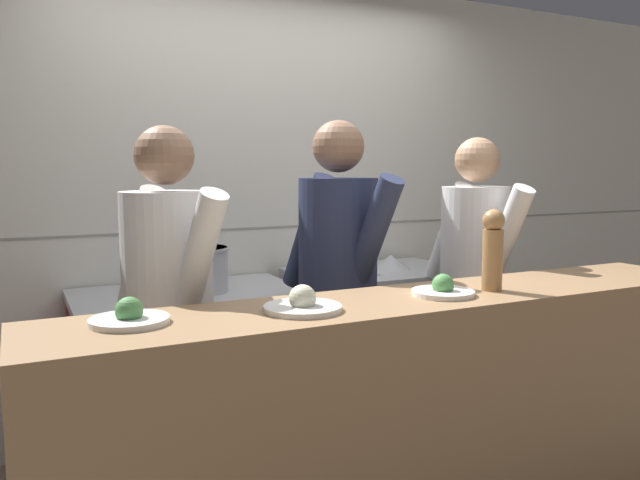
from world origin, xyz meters
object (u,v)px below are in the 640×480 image
pepper_mill (493,248)px  chef_sous (338,293)px  chefs_knife (344,275)px  chef_head_cook (169,322)px  plated_dish_appetiser (303,304)px  chef_line (474,285)px  plated_dish_dessert (443,290)px  mixing_bowl_steel (391,262)px  stock_pot (198,268)px  plated_dish_main (129,317)px  oven_range (191,377)px

pepper_mill → chef_sous: chef_sous is taller
chefs_knife → chef_head_cook: size_ratio=0.21×
plated_dish_appetiser → chef_line: chef_line is taller
chef_sous → plated_dish_dessert: bearing=-95.4°
chefs_knife → plated_dish_appetiser: size_ratio=1.38×
mixing_bowl_steel → plated_dish_dessert: (-0.59, -1.26, 0.11)m
stock_pot → plated_dish_appetiser: plated_dish_appetiser is taller
stock_pot → chef_line: 1.38m
chef_line → plated_dish_main: bearing=-164.3°
plated_dish_main → plated_dish_appetiser: size_ratio=0.92×
plated_dish_appetiser → plated_dish_dessert: bearing=-0.1°
stock_pot → chef_sous: (0.46, -0.62, -0.05)m
plated_dish_dessert → chef_head_cook: size_ratio=0.14×
plated_dish_appetiser → plated_dish_dessert: 0.55m
oven_range → pepper_mill: pepper_mill is taller
chef_line → chef_sous: bearing=178.5°
oven_range → plated_dish_dessert: size_ratio=4.97×
plated_dish_main → pepper_mill: bearing=-3.7°
plated_dish_main → stock_pot: bearing=65.9°
chef_head_cook → plated_dish_dessert: bearing=-50.2°
plated_dish_main → chef_sous: 1.13m
chef_sous → chef_line: chef_sous is taller
plated_dish_appetiser → chef_sous: size_ratio=0.15×
mixing_bowl_steel → plated_dish_dessert: size_ratio=1.02×
chef_line → stock_pot: bearing=151.4°
plated_dish_main → pepper_mill: 1.31m
plated_dish_main → oven_range: bearing=68.0°
stock_pot → plated_dish_dessert: bearing=-66.2°
stock_pot → chef_head_cook: size_ratio=0.19×
chefs_knife → plated_dish_appetiser: 1.39m
mixing_bowl_steel → plated_dish_appetiser: bearing=-132.4°
oven_range → stock_pot: 0.56m
oven_range → chefs_knife: (0.82, -0.11, 0.48)m
stock_pot → plated_dish_appetiser: (-0.00, -1.25, 0.07)m
stock_pot → plated_dish_appetiser: bearing=-90.1°
stock_pot → chef_head_cook: (-0.31, -0.71, -0.08)m
oven_range → chef_line: size_ratio=0.68×
plated_dish_dessert → chef_line: bearing=43.0°
chef_head_cook → chef_line: (1.54, 0.09, -0.00)m
stock_pot → mixing_bowl_steel: 1.14m
plated_dish_dessert → chef_sous: (-0.09, 0.63, -0.12)m
stock_pot → mixing_bowl_steel: (1.14, 0.01, -0.05)m
plated_dish_main → chef_head_cook: chef_head_cook is taller
plated_dish_dessert → mixing_bowl_steel: bearing=64.8°
pepper_mill → chef_head_cook: 1.24m
plated_dish_dessert → chef_line: 0.93m
mixing_bowl_steel → pepper_mill: 1.34m
oven_range → plated_dish_dessert: bearing=-64.5°
oven_range → plated_dish_appetiser: size_ratio=4.44×
stock_pot → chef_sous: bearing=-53.7°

